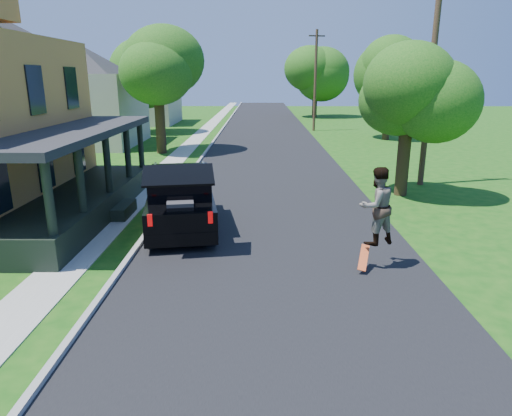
{
  "coord_description": "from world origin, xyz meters",
  "views": [
    {
      "loc": [
        -0.47,
        -9.66,
        4.83
      ],
      "look_at": [
        -0.58,
        3.0,
        1.18
      ],
      "focal_mm": 32.0,
      "sensor_mm": 36.0,
      "label": 1
    }
  ],
  "objects_px": {
    "skateboarder": "(377,206)",
    "utility_pole_near": "(432,64)",
    "black_suv": "(181,200)",
    "tree_right_near": "(408,89)"
  },
  "relations": [
    {
      "from": "skateboarder",
      "to": "utility_pole_near",
      "type": "relative_size",
      "value": 0.19
    },
    {
      "from": "black_suv",
      "to": "utility_pole_near",
      "type": "relative_size",
      "value": 0.54
    },
    {
      "from": "black_suv",
      "to": "tree_right_near",
      "type": "distance_m",
      "value": 10.22
    },
    {
      "from": "skateboarder",
      "to": "tree_right_near",
      "type": "bearing_deg",
      "value": -134.13
    },
    {
      "from": "black_suv",
      "to": "tree_right_near",
      "type": "xyz_separation_m",
      "value": [
        8.52,
        4.51,
        3.41
      ]
    },
    {
      "from": "black_suv",
      "to": "skateboarder",
      "type": "bearing_deg",
      "value": -39.42
    },
    {
      "from": "tree_right_near",
      "to": "skateboarder",
      "type": "bearing_deg",
      "value": -111.0
    },
    {
      "from": "skateboarder",
      "to": "tree_right_near",
      "type": "distance_m",
      "value": 8.69
    },
    {
      "from": "skateboarder",
      "to": "tree_right_near",
      "type": "xyz_separation_m",
      "value": [
        2.96,
        7.71,
        2.69
      ]
    },
    {
      "from": "skateboarder",
      "to": "utility_pole_near",
      "type": "bearing_deg",
      "value": -138.21
    }
  ]
}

